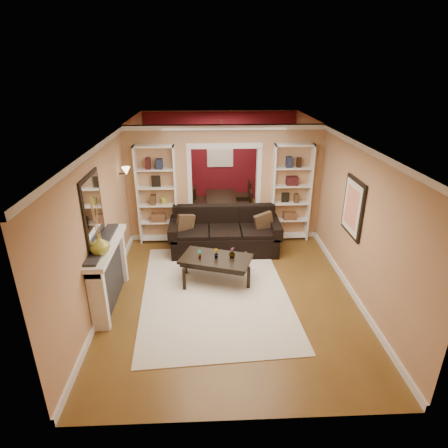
{
  "coord_description": "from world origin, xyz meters",
  "views": [
    {
      "loc": [
        -0.38,
        -7.18,
        3.9
      ],
      "look_at": [
        -0.09,
        -0.8,
        1.18
      ],
      "focal_mm": 30.0,
      "sensor_mm": 36.0,
      "label": 1
    }
  ],
  "objects_px": {
    "sofa": "(225,231)",
    "bookshelf_right": "(291,193)",
    "bookshelf_left": "(157,195)",
    "dining_table": "(222,206)",
    "fireplace": "(110,274)",
    "coffee_table": "(216,269)"
  },
  "relations": [
    {
      "from": "bookshelf_right",
      "to": "dining_table",
      "type": "height_order",
      "value": "bookshelf_right"
    },
    {
      "from": "sofa",
      "to": "fireplace",
      "type": "distance_m",
      "value": 2.84
    },
    {
      "from": "bookshelf_right",
      "to": "dining_table",
      "type": "bearing_deg",
      "value": 133.53
    },
    {
      "from": "bookshelf_left",
      "to": "bookshelf_right",
      "type": "xyz_separation_m",
      "value": [
        3.1,
        0.0,
        0.0
      ]
    },
    {
      "from": "sofa",
      "to": "dining_table",
      "type": "bearing_deg",
      "value": 89.36
    },
    {
      "from": "dining_table",
      "to": "sofa",
      "type": "bearing_deg",
      "value": 179.36
    },
    {
      "from": "fireplace",
      "to": "coffee_table",
      "type": "bearing_deg",
      "value": 19.68
    },
    {
      "from": "fireplace",
      "to": "dining_table",
      "type": "xyz_separation_m",
      "value": [
        2.09,
        4.16,
        -0.32
      ]
    },
    {
      "from": "sofa",
      "to": "coffee_table",
      "type": "relative_size",
      "value": 1.85
    },
    {
      "from": "sofa",
      "to": "fireplace",
      "type": "xyz_separation_m",
      "value": [
        -2.07,
        -1.95,
        0.1
      ]
    },
    {
      "from": "fireplace",
      "to": "dining_table",
      "type": "distance_m",
      "value": 4.67
    },
    {
      "from": "sofa",
      "to": "fireplace",
      "type": "bearing_deg",
      "value": -136.68
    },
    {
      "from": "sofa",
      "to": "coffee_table",
      "type": "height_order",
      "value": "sofa"
    },
    {
      "from": "sofa",
      "to": "bookshelf_right",
      "type": "distance_m",
      "value": 1.81
    },
    {
      "from": "sofa",
      "to": "bookshelf_right",
      "type": "relative_size",
      "value": 1.07
    },
    {
      "from": "bookshelf_left",
      "to": "dining_table",
      "type": "relative_size",
      "value": 1.55
    },
    {
      "from": "bookshelf_left",
      "to": "bookshelf_right",
      "type": "relative_size",
      "value": 1.0
    },
    {
      "from": "bookshelf_right",
      "to": "fireplace",
      "type": "distance_m",
      "value": 4.47
    },
    {
      "from": "bookshelf_right",
      "to": "fireplace",
      "type": "bearing_deg",
      "value": -145.2
    },
    {
      "from": "sofa",
      "to": "bookshelf_left",
      "type": "distance_m",
      "value": 1.77
    },
    {
      "from": "sofa",
      "to": "bookshelf_right",
      "type": "xyz_separation_m",
      "value": [
        1.57,
        0.58,
        0.67
      ]
    },
    {
      "from": "bookshelf_right",
      "to": "sofa",
      "type": "bearing_deg",
      "value": -159.75
    }
  ]
}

